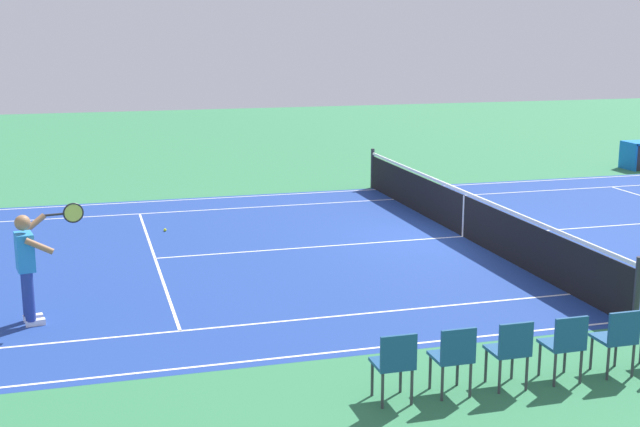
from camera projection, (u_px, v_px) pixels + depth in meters
The scene contains 11 objects.
ground_plane at pixel (463, 237), 17.80m from camera, with size 60.00×60.00×0.00m, color #2D7247.
court_slab at pixel (463, 236), 17.80m from camera, with size 24.20×11.40×0.00m, color navy.
court_line_markings at pixel (463, 236), 17.80m from camera, with size 23.85×11.05×0.01m.
tennis_net at pixel (464, 214), 17.70m from camera, with size 0.10×11.70×1.08m.
tennis_player_near at pixel (28, 263), 12.39m from camera, with size 1.02×0.83×1.70m.
tennis_ball at pixel (165, 230), 18.24m from camera, with size 0.07×0.07×0.07m, color #CCE01E.
spectator_chair_1 at pixel (618, 336), 10.58m from camera, with size 0.44×0.44×0.88m.
spectator_chair_2 at pixel (565, 342), 10.38m from camera, with size 0.44×0.44×0.88m.
spectator_chair_3 at pixel (510, 348), 10.18m from camera, with size 0.44×0.44×0.88m.
spectator_chair_4 at pixel (454, 355), 9.98m from camera, with size 0.44×0.44×0.88m.
spectator_chair_5 at pixel (395, 361), 9.79m from camera, with size 0.44×0.44×0.88m.
Camera 1 is at (7.60, 15.82, 4.29)m, focal length 47.54 mm.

